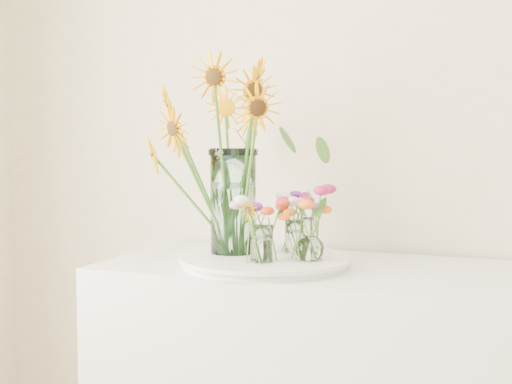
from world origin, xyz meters
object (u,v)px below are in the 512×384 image
Objects in this scene: small_vase_b at (309,240)px; small_vase_c at (295,237)px; mason_jar at (233,202)px; tray at (265,262)px; small_vase_a at (262,244)px.

small_vase_c is (-0.08, 0.11, -0.01)m from small_vase_b.
mason_jar is at bearing -157.68° from small_vase_c.
small_vase_c reaches higher than tray.
mason_jar is at bearing 170.49° from small_vase_b.
mason_jar is at bearing 139.71° from small_vase_a.
mason_jar reaches higher than tray.
small_vase_a is (0.03, -0.09, 0.07)m from tray.
mason_jar is 0.21m from small_vase_a.
tray is 4.35× the size of small_vase_a.
tray is 0.12m from small_vase_a.
tray is 0.16m from small_vase_b.
small_vase_a is (0.13, -0.11, -0.11)m from mason_jar.
small_vase_c is (0.06, 0.09, 0.06)m from tray.
small_vase_b reaches higher than small_vase_c.
small_vase_a is 1.04× the size of small_vase_c.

